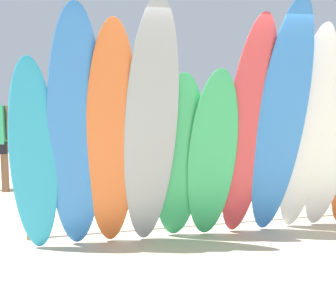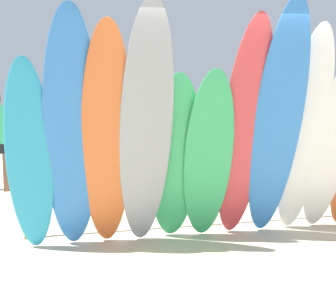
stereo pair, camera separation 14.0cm
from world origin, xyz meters
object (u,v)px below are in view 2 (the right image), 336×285
surfboard_orange_2 (107,140)px  surfboard_grey_3 (146,131)px  surfboard_green_5 (208,158)px  surfboard_red_6 (244,132)px  surfboard_green_4 (175,159)px  surfboard_teal_0 (30,158)px  surfboard_blue_1 (71,135)px  surfboard_white_8 (304,134)px  surfboard_rack (195,187)px  surfboard_blue_7 (277,125)px  beach_chair_striped (316,158)px  beachgoer_photographing (74,120)px  beachgoer_midbeach (242,124)px  beachgoer_near_rack (207,130)px  beachgoer_by_water (200,121)px  surfboard_white_9 (331,149)px

surfboard_orange_2 → surfboard_grey_3: surfboard_grey_3 is taller
surfboard_green_5 → surfboard_red_6: surfboard_red_6 is taller
surfboard_green_4 → surfboard_red_6: (0.76, -0.15, 0.30)m
surfboard_orange_2 → surfboard_green_4: size_ratio=1.26×
surfboard_teal_0 → surfboard_blue_1: surfboard_blue_1 is taller
surfboard_white_8 → surfboard_green_5: bearing=-177.3°
surfboard_rack → surfboard_blue_7: surfboard_blue_7 is taller
surfboard_white_8 → surfboard_teal_0: bearing=-177.5°
surfboard_orange_2 → surfboard_blue_7: size_ratio=0.90×
surfboard_green_5 → surfboard_white_8: size_ratio=0.80×
surfboard_rack → beach_chair_striped: (3.29, 2.53, -0.10)m
beachgoer_photographing → beachgoer_midbeach: size_ratio=1.10×
surfboard_blue_1 → beachgoer_midbeach: (4.42, 6.11, -0.39)m
surfboard_blue_1 → surfboard_orange_2: size_ratio=1.05×
surfboard_white_8 → beachgoer_midbeach: bearing=77.7°
beachgoer_near_rack → surfboard_white_8: bearing=28.0°
surfboard_red_6 → surfboard_blue_7: 0.38m
surfboard_blue_1 → beachgoer_by_water: (3.52, 7.00, -0.33)m
surfboard_green_5 → surfboard_teal_0: bearing=-176.8°
surfboard_blue_1 → surfboard_green_4: (1.13, 0.12, -0.31)m
surfboard_rack → surfboard_grey_3: 1.32m
beachgoer_midbeach → beachgoer_by_water: (-0.90, 0.89, 0.06)m
surfboard_teal_0 → surfboard_white_9: surfboard_white_9 is taller
surfboard_teal_0 → surfboard_blue_7: size_ratio=0.75×
surfboard_red_6 → beach_chair_striped: (2.92, 3.20, -0.85)m
surfboard_grey_3 → beachgoer_by_water: surfboard_grey_3 is taller
surfboard_rack → surfboard_red_6: size_ratio=1.61×
surfboard_red_6 → surfboard_rack: bearing=119.3°
surfboard_teal_0 → surfboard_orange_2: 0.82m
surfboard_blue_7 → beach_chair_striped: size_ratio=3.36×
surfboard_blue_1 → surfboard_green_4: bearing=6.3°
surfboard_green_4 → beachgoer_by_water: bearing=74.8°
surfboard_blue_1 → beachgoer_near_rack: surfboard_blue_1 is taller
surfboard_red_6 → surfboard_teal_0: bearing=177.7°
surfboard_rack → beach_chair_striped: beach_chair_striped is taller
beachgoer_near_rack → beachgoer_by_water: beachgoer_by_water is taller
surfboard_teal_0 → beachgoer_photographing: surfboard_teal_0 is taller
surfboard_white_9 → beachgoer_by_water: size_ratio=1.31×
surfboard_grey_3 → beachgoer_photographing: size_ratio=1.61×
surfboard_white_9 → beachgoer_near_rack: size_ratio=1.36×
surfboard_orange_2 → beachgoer_near_rack: (2.52, 4.40, -0.30)m
surfboard_green_4 → beach_chair_striped: bearing=43.5°
surfboard_green_4 → surfboard_blue_7: size_ratio=0.71×
surfboard_blue_7 → beachgoer_near_rack: size_ratio=1.77×
surfboard_rack → surfboard_blue_7: bearing=-45.1°
surfboard_grey_3 → beachgoer_near_rack: bearing=64.9°
beachgoer_photographing → beach_chair_striped: bearing=66.6°
beachgoer_photographing → beachgoer_by_water: beachgoer_photographing is taller
surfboard_red_6 → beachgoer_near_rack: surfboard_red_6 is taller
surfboard_white_8 → surfboard_blue_1: bearing=-176.0°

